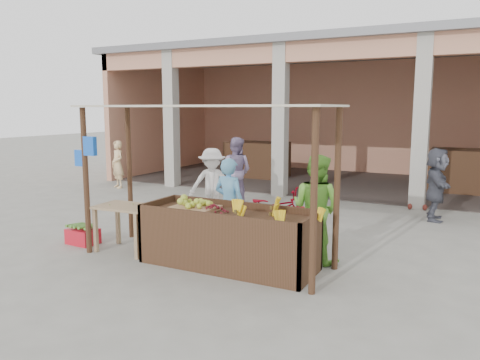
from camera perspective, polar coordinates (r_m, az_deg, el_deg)
The scene contains 19 objects.
ground at distance 7.36m, azimuth -4.89°, elevation -9.81°, with size 60.00×60.00×0.00m, color slate.
market_building at distance 15.28m, azimuth 13.44°, elevation 9.87°, with size 14.40×6.40×4.20m.
fruit_stall at distance 7.00m, azimuth -1.43°, elevation -7.33°, with size 2.60×0.95×0.80m, color #4A2C1D.
stall_awning at distance 7.05m, azimuth -4.94°, elevation 5.78°, with size 4.09×1.35×2.39m.
banana_heap at distance 6.57m, azimuth 4.23°, elevation -3.85°, with size 1.19×0.65×0.22m, color yellow, non-canonical shape.
melon_tray at distance 7.13m, azimuth -5.64°, elevation -3.04°, with size 0.67×0.58×0.19m.
berry_heap at distance 6.95m, azimuth -3.26°, elevation -3.43°, with size 0.46×0.38×0.15m, color maroon.
side_table at distance 7.88m, azimuth -13.71°, elevation -4.00°, with size 0.99×0.69×0.77m.
papaya_pile at distance 7.84m, azimuth -13.77°, elevation -2.31°, with size 0.71×0.40×0.20m, color #50912F, non-canonical shape.
red_crate at distance 8.64m, azimuth -18.60°, elevation -6.51°, with size 0.51×0.37×0.27m, color red.
plantain_bundle at distance 8.59m, azimuth -18.65°, elevation -5.38°, with size 0.43×0.30×0.09m, color #538C33, non-canonical shape.
produce_sacks at distance 11.56m, azimuth 20.86°, elevation -2.11°, with size 0.72×0.45×0.55m.
vendor_blue at distance 7.76m, azimuth -1.31°, elevation -2.55°, with size 0.61×0.45×1.64m, color #62AADB.
vendor_green at distance 7.23m, azimuth 9.24°, elevation -3.06°, with size 0.84×0.49×1.75m, color #67B137.
motorcycle at distance 8.77m, azimuth 3.78°, elevation -3.65°, with size 1.76×0.61×0.92m, color maroon.
shopper_a at distance 9.85m, azimuth -3.42°, elevation -0.15°, with size 1.05×0.52×1.63m, color white.
shopper_d at distance 10.57m, azimuth 22.84°, elevation -0.27°, with size 1.49×0.61×1.61m, color #4B4C59.
shopper_e at distance 14.26m, azimuth -14.69°, elevation 1.97°, with size 0.54×0.41×1.45m, color #F6CC8E.
shopper_f at distance 11.32m, azimuth -0.52°, elevation 1.46°, with size 0.88×0.51×1.80m, color gray.
Camera 1 is at (3.72, -5.90, 2.34)m, focal length 35.00 mm.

